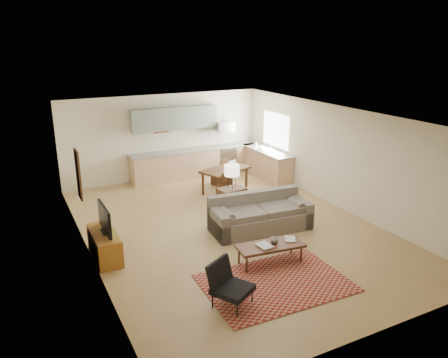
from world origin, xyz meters
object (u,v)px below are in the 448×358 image
coffee_table (270,254)px  dining_table (225,180)px  armchair (233,285)px  tv_credenza (105,245)px  sofa (261,213)px  console_table (232,203)px

coffee_table → dining_table: dining_table is taller
armchair → dining_table: 5.76m
tv_credenza → dining_table: (4.06, 2.48, 0.08)m
sofa → coffee_table: (-0.67, -1.47, -0.22)m
coffee_table → dining_table: 4.37m
armchair → sofa: bearing=20.5°
coffee_table → tv_credenza: 3.40m
armchair → dining_table: (2.51, 5.18, -0.03)m
tv_credenza → sofa: bearing=-4.3°
tv_credenza → console_table: bearing=12.2°
dining_table → coffee_table: bearing=-126.0°
coffee_table → tv_credenza: tv_credenza is taller
sofa → tv_credenza: bearing=-179.4°
sofa → dining_table: (0.47, 2.75, -0.06)m
coffee_table → console_table: 2.51m
tv_credenza → console_table: 3.43m
sofa → tv_credenza: (-3.59, 0.27, -0.14)m
console_table → armchair: bearing=-125.6°
console_table → dining_table: console_table is taller
sofa → armchair: sofa is taller
sofa → coffee_table: sofa is taller
sofa → armchair: bearing=-125.1°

